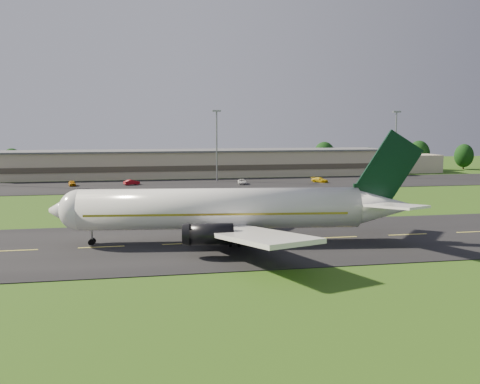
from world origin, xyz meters
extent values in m
plane|color=#204310|center=(0.00, 0.00, 0.00)|extent=(360.00, 360.00, 0.00)
cube|color=black|center=(0.00, 0.00, 0.05)|extent=(220.00, 30.00, 0.10)
cube|color=black|center=(0.00, 72.00, 0.05)|extent=(260.00, 30.00, 0.10)
cylinder|color=white|center=(-5.97, 0.00, 4.80)|extent=(38.39, 10.00, 5.60)
sphere|color=white|center=(-24.84, 2.22, 4.80)|extent=(5.60, 5.60, 5.60)
cone|color=white|center=(-26.83, 2.45, 4.80)|extent=(4.60, 5.81, 5.38)
cone|color=white|center=(16.37, -2.63, 4.80)|extent=(9.58, 6.50, 5.49)
cube|color=olive|center=(-6.47, 0.06, 4.45)|extent=(35.42, 9.69, 0.28)
cube|color=black|center=(-25.44, 2.29, 5.35)|extent=(2.34, 3.21, 0.65)
cube|color=white|center=(-3.78, -11.33, 3.30)|extent=(12.32, 20.20, 2.20)
cube|color=white|center=(-1.21, 10.52, 3.30)|extent=(15.71, 19.89, 2.20)
cube|color=white|center=(15.79, -7.59, 5.70)|extent=(6.81, 9.37, 0.91)
cube|color=white|center=(16.96, 2.34, 5.70)|extent=(8.13, 9.27, 0.91)
cube|color=black|center=(14.88, -2.45, 6.60)|extent=(5.03, 1.13, 3.00)
cube|color=black|center=(17.37, -2.74, 10.30)|extent=(9.42, 1.55, 10.55)
cylinder|color=black|center=(-8.40, -7.77, 2.90)|extent=(5.88, 3.34, 2.70)
cylinder|color=black|center=(-6.53, 8.12, 2.90)|extent=(5.88, 3.34, 2.70)
cube|color=#BAAA8E|center=(0.00, 96.00, 4.00)|extent=(120.00, 15.00, 8.00)
cube|color=#4C4438|center=(0.00, 96.00, 3.20)|extent=(121.00, 15.40, 1.60)
cube|color=#595B60|center=(0.00, 96.00, 8.15)|extent=(122.00, 16.00, 0.50)
cube|color=#BAAA8E|center=(70.00, 98.00, 3.00)|extent=(28.00, 11.00, 6.00)
cylinder|color=gray|center=(5.00, 80.00, 10.00)|extent=(0.44, 0.44, 20.00)
cube|color=gray|center=(5.00, 80.00, 20.10)|extent=(2.40, 1.20, 0.50)
cylinder|color=gray|center=(60.00, 80.00, 10.00)|extent=(0.44, 0.44, 20.00)
cube|color=gray|center=(60.00, 80.00, 20.10)|extent=(2.40, 1.20, 0.50)
cylinder|color=black|center=(-55.81, 104.63, 1.41)|extent=(0.56, 0.56, 2.82)
ellipsoid|color=black|center=(-55.81, 104.63, 4.85)|extent=(6.57, 6.57, 8.22)
cylinder|color=black|center=(-32.67, 106.20, 1.20)|extent=(0.56, 0.56, 2.40)
ellipsoid|color=black|center=(-32.67, 106.20, 4.13)|extent=(5.59, 5.59, 6.99)
cylinder|color=black|center=(46.31, 105.27, 1.63)|extent=(0.56, 0.56, 3.26)
ellipsoid|color=black|center=(46.31, 105.27, 5.62)|extent=(7.61, 7.61, 9.51)
cylinder|color=black|center=(63.38, 106.76, 1.30)|extent=(0.56, 0.56, 2.60)
ellipsoid|color=black|center=(63.38, 106.76, 4.48)|extent=(6.07, 6.07, 7.58)
cylinder|color=black|center=(83.07, 107.22, 1.66)|extent=(0.56, 0.56, 3.31)
ellipsoid|color=black|center=(83.07, 107.22, 5.70)|extent=(7.73, 7.73, 9.66)
cylinder|color=black|center=(99.70, 104.93, 1.46)|extent=(0.56, 0.56, 2.92)
ellipsoid|color=black|center=(99.70, 104.93, 5.03)|extent=(6.81, 6.81, 8.51)
imported|color=#BF7B0B|center=(-34.50, 74.91, 0.83)|extent=(2.50, 4.54, 1.46)
imported|color=maroon|center=(-18.98, 74.40, 0.81)|extent=(4.54, 3.27, 1.42)
imported|color=silver|center=(10.65, 70.74, 0.77)|extent=(2.76, 5.04, 1.34)
imported|color=gold|center=(32.98, 71.11, 0.82)|extent=(4.71, 5.08, 1.43)
camera|label=1|loc=(-16.71, -71.59, 16.22)|focal=40.00mm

